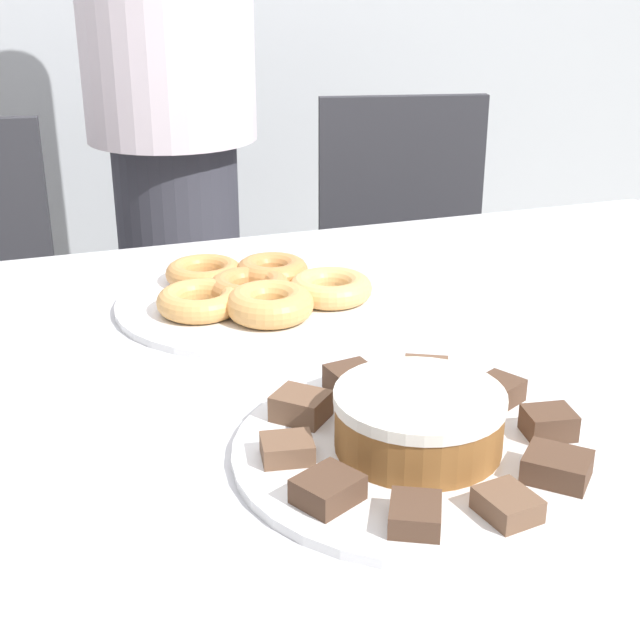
{
  "coord_description": "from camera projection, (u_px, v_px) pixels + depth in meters",
  "views": [
    {
      "loc": [
        -0.34,
        -0.9,
        1.2
      ],
      "look_at": [
        -0.02,
        -0.0,
        0.82
      ],
      "focal_mm": 50.0,
      "sensor_mm": 36.0,
      "label": 1
    }
  ],
  "objects": [
    {
      "name": "person_standing",
      "position": [
        172.0,
        117.0,
        1.87
      ],
      "size": [
        0.36,
        0.36,
        1.7
      ],
      "color": "#383842",
      "rests_on": "ground_plane"
    },
    {
      "name": "lamington_2",
      "position": [
        415.0,
        514.0,
        0.74
      ],
      "size": [
        0.06,
        0.06,
        0.02
      ],
      "rotation": [
        0.0,
        0.0,
        4.24
      ],
      "color": "#513828",
      "rests_on": "plate_cake"
    },
    {
      "name": "donut_2",
      "position": [
        273.0,
        271.0,
        1.29
      ],
      "size": [
        0.11,
        0.11,
        0.03
      ],
      "color": "#C68447",
      "rests_on": "plate_donuts"
    },
    {
      "name": "lamington_7",
      "position": [
        425.0,
        376.0,
        0.97
      ],
      "size": [
        0.07,
        0.07,
        0.03
      ],
      "rotation": [
        0.0,
        0.0,
        7.38
      ],
      "color": "brown",
      "rests_on": "plate_cake"
    },
    {
      "name": "donut_3",
      "position": [
        204.0,
        273.0,
        1.29
      ],
      "size": [
        0.11,
        0.11,
        0.03
      ],
      "color": "#D18E4C",
      "rests_on": "plate_donuts"
    },
    {
      "name": "donut_1",
      "position": [
        331.0,
        288.0,
        1.22
      ],
      "size": [
        0.11,
        0.11,
        0.03
      ],
      "color": "#E5AD66",
      "rests_on": "plate_donuts"
    },
    {
      "name": "table",
      "position": [
        337.0,
        420.0,
        1.09
      ],
      "size": [
        1.67,
        1.08,
        0.76
      ],
      "color": "silver",
      "rests_on": "ground_plane"
    },
    {
      "name": "lamington_1",
      "position": [
        328.0,
        489.0,
        0.77
      ],
      "size": [
        0.07,
        0.06,
        0.02
      ],
      "rotation": [
        0.0,
        0.0,
        3.61
      ],
      "color": "#513828",
      "rests_on": "plate_cake"
    },
    {
      "name": "donut_0",
      "position": [
        250.0,
        288.0,
        1.22
      ],
      "size": [
        0.11,
        0.11,
        0.03
      ],
      "color": "#C68447",
      "rests_on": "plate_donuts"
    },
    {
      "name": "lamington_4",
      "position": [
        557.0,
        467.0,
        0.8
      ],
      "size": [
        0.07,
        0.07,
        0.02
      ],
      "rotation": [
        0.0,
        0.0,
        5.49
      ],
      "color": "#513828",
      "rests_on": "plate_cake"
    },
    {
      "name": "plate_cake",
      "position": [
        420.0,
        451.0,
        0.86
      ],
      "size": [
        0.36,
        0.36,
        0.01
      ],
      "color": "white",
      "rests_on": "table"
    },
    {
      "name": "lamington_9",
      "position": [
        301.0,
        406.0,
        0.91
      ],
      "size": [
        0.07,
        0.07,
        0.03
      ],
      "rotation": [
        0.0,
        0.0,
        8.63
      ],
      "color": "brown",
      "rests_on": "plate_cake"
    },
    {
      "name": "lamington_6",
      "position": [
        497.0,
        391.0,
        0.94
      ],
      "size": [
        0.06,
        0.06,
        0.02
      ],
      "rotation": [
        0.0,
        0.0,
        6.75
      ],
      "color": "#513828",
      "rests_on": "plate_cake"
    },
    {
      "name": "donut_4",
      "position": [
        200.0,
        301.0,
        1.18
      ],
      "size": [
        0.12,
        0.12,
        0.03
      ],
      "color": "tan",
      "rests_on": "plate_donuts"
    },
    {
      "name": "office_chair_right",
      "position": [
        410.0,
        309.0,
        2.09
      ],
      "size": [
        0.53,
        0.53,
        0.91
      ],
      "rotation": [
        0.0,
        0.0,
        -0.22
      ],
      "color": "black",
      "rests_on": "ground_plane"
    },
    {
      "name": "plate_donuts",
      "position": [
        250.0,
        302.0,
        1.23
      ],
      "size": [
        0.37,
        0.37,
        0.01
      ],
      "color": "white",
      "rests_on": "table"
    },
    {
      "name": "lamington_3",
      "position": [
        507.0,
        505.0,
        0.75
      ],
      "size": [
        0.05,
        0.06,
        0.02
      ],
      "rotation": [
        0.0,
        0.0,
        4.86
      ],
      "color": "brown",
      "rests_on": "plate_cake"
    },
    {
      "name": "lamington_0",
      "position": [
        287.0,
        449.0,
        0.83
      ],
      "size": [
        0.05,
        0.05,
        0.02
      ],
      "rotation": [
        0.0,
        0.0,
        2.98
      ],
      "color": "brown",
      "rests_on": "plate_cake"
    },
    {
      "name": "donut_5",
      "position": [
        270.0,
        304.0,
        1.16
      ],
      "size": [
        0.12,
        0.12,
        0.04
      ],
      "color": "tan",
      "rests_on": "plate_donuts"
    },
    {
      "name": "frosted_cake",
      "position": [
        422.0,
        419.0,
        0.85
      ],
      "size": [
        0.16,
        0.16,
        0.06
      ],
      "color": "brown",
      "rests_on": "plate_cake"
    },
    {
      "name": "lamington_8",
      "position": [
        354.0,
        381.0,
        0.96
      ],
      "size": [
        0.06,
        0.06,
        0.03
      ],
      "rotation": [
        0.0,
        0.0,
        8.01
      ],
      "color": "#513828",
      "rests_on": "plate_cake"
    },
    {
      "name": "lamington_5",
      "position": [
        549.0,
        423.0,
        0.87
      ],
      "size": [
        0.05,
        0.05,
        0.03
      ],
      "rotation": [
        0.0,
        0.0,
        6.12
      ],
      "color": "#513828",
      "rests_on": "plate_cake"
    }
  ]
}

